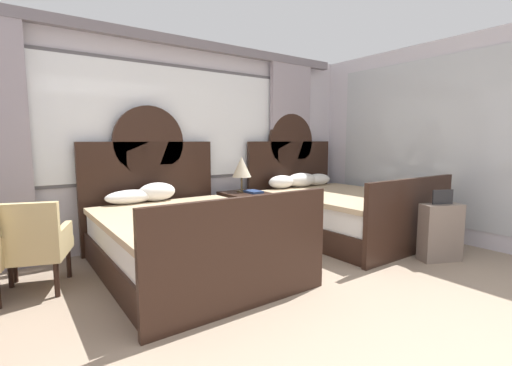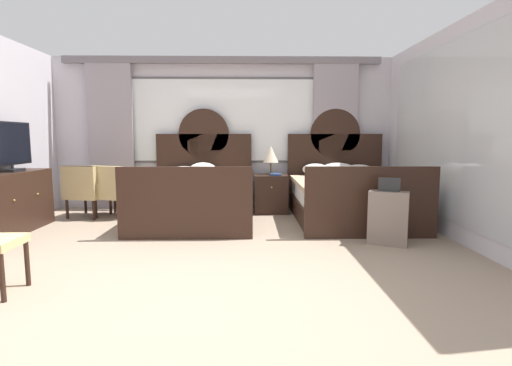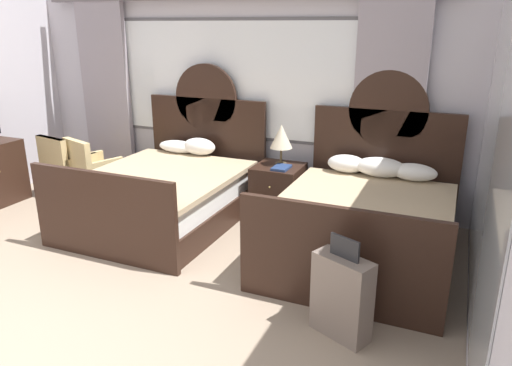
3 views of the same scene
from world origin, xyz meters
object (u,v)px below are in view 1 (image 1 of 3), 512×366
Objects in this scene: armchair_by_window_left at (30,243)px; nightstand_between_beds at (244,215)px; book_on_nightstand at (253,192)px; bed_near_window at (185,236)px; table_lamp_on_nightstand at (242,167)px; bed_near_mirror at (337,210)px; suitcase_on_floor at (440,232)px.

nightstand_between_beds is at bearing 8.86° from armchair_by_window_left.
book_on_nightstand reaches higher than nightstand_between_beds.
bed_near_window reaches higher than book_on_nightstand.
book_on_nightstand is (0.07, -0.18, -0.33)m from table_lamp_on_nightstand.
bed_near_mirror is 2.72× the size of suitcase_on_floor.
nightstand_between_beds is 2.49× the size of book_on_nightstand.
book_on_nightstand is at bearing -55.70° from nightstand_between_beds.
bed_near_mirror is 1.44m from suitcase_on_floor.
table_lamp_on_nightstand is (0.00, 0.07, 0.66)m from nightstand_between_beds.
suitcase_on_floor is (1.29, -2.07, 0.01)m from nightstand_between_beds.
bed_near_mirror is at bearing -30.80° from table_lamp_on_nightstand.
table_lamp_on_nightstand reaches higher than armchair_by_window_left.
armchair_by_window_left reaches higher than nightstand_between_beds.
book_on_nightstand is at bearing 121.76° from suitcase_on_floor.
nightstand_between_beds is at bearing 124.30° from book_on_nightstand.
book_on_nightstand is 2.64m from armchair_by_window_left.
book_on_nightstand is (-1.10, 0.52, 0.29)m from bed_near_mirror.
bed_near_window is at bearing -156.97° from book_on_nightstand.
bed_near_window is at bearing 150.01° from suitcase_on_floor.
table_lamp_on_nightstand reaches higher than suitcase_on_floor.
bed_near_mirror is at bearing -28.31° from nightstand_between_beds.
bed_near_window is 4.50× the size of table_lamp_on_nightstand.
table_lamp_on_nightstand is 0.61× the size of suitcase_on_floor.
bed_near_mirror reaches higher than table_lamp_on_nightstand.
nightstand_between_beds is 2.57m from armchair_by_window_left.
armchair_by_window_left is at bearing 156.40° from suitcase_on_floor.
nightstand_between_beds is 0.77× the size of armchair_by_window_left.
bed_near_window is at bearing -148.99° from table_lamp_on_nightstand.
table_lamp_on_nightstand is 1.89× the size of book_on_nightstand.
table_lamp_on_nightstand is 0.58× the size of armchair_by_window_left.
armchair_by_window_left reaches higher than book_on_nightstand.
book_on_nightstand is at bearing 6.19° from armchair_by_window_left.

